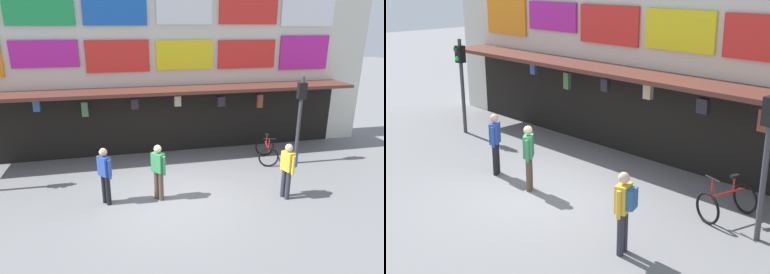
% 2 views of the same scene
% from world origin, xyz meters
% --- Properties ---
extents(ground_plane, '(80.00, 80.00, 0.00)m').
position_xyz_m(ground_plane, '(0.00, 0.00, 0.00)').
color(ground_plane, slate).
extents(shopfront, '(18.00, 2.60, 8.00)m').
position_xyz_m(shopfront, '(0.00, 4.57, 3.96)').
color(shopfront, beige).
rests_on(shopfront, ground).
extents(traffic_light_far, '(0.31, 0.34, 3.20)m').
position_xyz_m(traffic_light_far, '(4.90, 1.71, 2.14)').
color(traffic_light_far, '#38383D').
rests_on(traffic_light_far, ground).
extents(bicycle_parked, '(1.03, 1.32, 1.05)m').
position_xyz_m(bicycle_parked, '(3.95, 2.13, 0.39)').
color(bicycle_parked, black).
rests_on(bicycle_parked, ground).
extents(pedestrian_in_purple, '(0.40, 0.44, 1.68)m').
position_xyz_m(pedestrian_in_purple, '(-1.82, 0.13, 0.95)').
color(pedestrian_in_purple, black).
rests_on(pedestrian_in_purple, ground).
extents(pedestrian_in_blue, '(0.43, 0.51, 1.68)m').
position_xyz_m(pedestrian_in_blue, '(3.31, -0.64, 0.98)').
color(pedestrian_in_blue, '#2D2D38').
rests_on(pedestrian_in_blue, ground).
extents(pedestrian_in_black, '(0.40, 0.42, 1.68)m').
position_xyz_m(pedestrian_in_black, '(-0.34, 0.06, 0.95)').
color(pedestrian_in_black, brown).
rests_on(pedestrian_in_black, ground).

